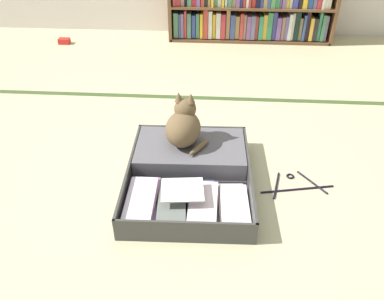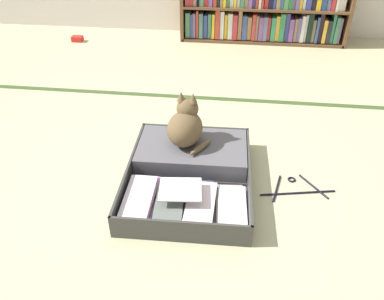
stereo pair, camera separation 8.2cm
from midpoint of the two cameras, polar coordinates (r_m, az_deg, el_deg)
name	(u,v)px [view 1 (the left image)]	position (r m, az deg, el deg)	size (l,w,h in m)	color
ground_plane	(162,187)	(2.01, -5.51, -5.34)	(10.00, 10.00, 0.00)	#C0B98F
tatami_border	(180,97)	(2.82, -2.60, 7.70)	(4.80, 0.05, 0.00)	#3C5328
open_suitcase	(188,170)	(2.03, -1.69, -2.88)	(0.63, 0.78, 0.12)	#3C3B39
black_cat	(184,126)	(2.05, -2.33, 3.54)	(0.26, 0.26, 0.28)	brown
clothes_hanger	(295,185)	(2.06, 13.64, -4.96)	(0.37, 0.23, 0.01)	black
small_red_pouch	(64,41)	(3.99, -18.70, 14.81)	(0.10, 0.07, 0.05)	red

